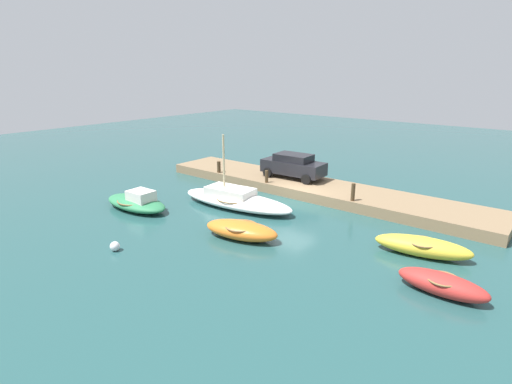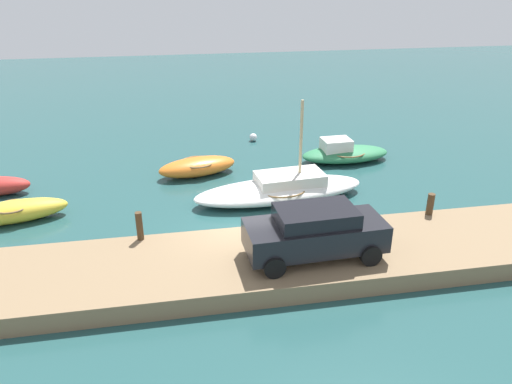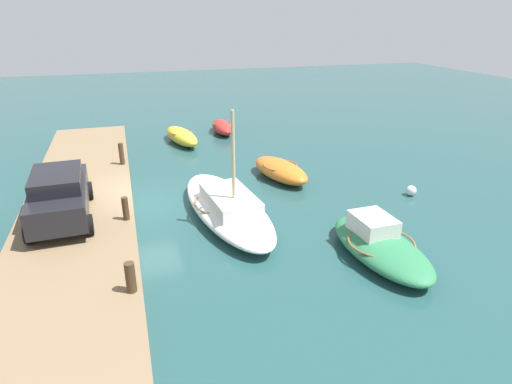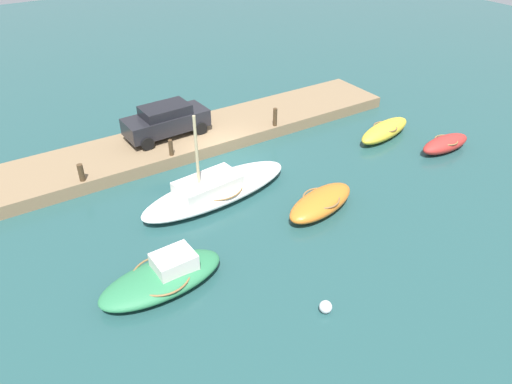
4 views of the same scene
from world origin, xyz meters
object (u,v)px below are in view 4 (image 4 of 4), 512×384
(sailboat_white, at_px, (215,189))
(motorboat_green, at_px, (163,277))
(mooring_post_mid_east, at_px, (81,173))
(dinghy_red, at_px, (445,144))
(rowboat_orange, at_px, (321,202))
(parked_car, at_px, (166,120))
(mooring_post_west, at_px, (275,117))
(rowboat_yellow, at_px, (385,130))
(marker_buoy, at_px, (326,307))
(mooring_post_mid_west, at_px, (171,148))

(sailboat_white, height_order, motorboat_green, sailboat_white)
(mooring_post_mid_east, bearing_deg, sailboat_white, 143.12)
(dinghy_red, distance_m, rowboat_orange, 8.59)
(motorboat_green, bearing_deg, parked_car, -116.95)
(mooring_post_west, xyz_separation_m, parked_car, (5.24, -1.99, 0.36))
(sailboat_white, bearing_deg, mooring_post_west, -153.31)
(rowboat_orange, xyz_separation_m, mooring_post_mid_east, (7.81, -6.67, 0.58))
(rowboat_yellow, relative_size, mooring_post_mid_east, 5.11)
(mooring_post_mid_east, xyz_separation_m, parked_car, (-4.87, -1.99, 0.45))
(dinghy_red, relative_size, rowboat_yellow, 0.75)
(motorboat_green, distance_m, mooring_post_mid_east, 7.28)
(marker_buoy, bearing_deg, parked_car, -91.86)
(dinghy_red, xyz_separation_m, rowboat_yellow, (1.50, -2.70, 0.02))
(sailboat_white, relative_size, rowboat_yellow, 1.81)
(motorboat_green, distance_m, parked_car, 10.22)
(dinghy_red, relative_size, mooring_post_mid_west, 3.87)
(sailboat_white, distance_m, mooring_post_mid_west, 3.54)
(rowboat_yellow, xyz_separation_m, rowboat_orange, (7.07, 3.38, 0.00))
(dinghy_red, distance_m, rowboat_yellow, 3.09)
(rowboat_yellow, distance_m, mooring_post_mid_west, 11.21)
(mooring_post_mid_east, bearing_deg, dinghy_red, 159.91)
(sailboat_white, height_order, rowboat_orange, sailboat_white)
(mooring_post_west, bearing_deg, sailboat_white, 32.38)
(motorboat_green, xyz_separation_m, rowboat_orange, (-7.22, -0.56, 0.00))
(rowboat_orange, distance_m, marker_buoy, 5.55)
(mooring_post_mid_east, bearing_deg, parked_car, -157.77)
(mooring_post_west, distance_m, mooring_post_mid_west, 5.93)
(motorboat_green, bearing_deg, rowboat_orange, -177.64)
(mooring_post_mid_east, bearing_deg, marker_buoy, 111.86)
(sailboat_white, bearing_deg, marker_buoy, 82.91)
(sailboat_white, distance_m, motorboat_green, 5.52)
(rowboat_yellow, bearing_deg, mooring_post_mid_east, -24.42)
(rowboat_orange, height_order, mooring_post_mid_west, mooring_post_mid_west)
(rowboat_yellow, distance_m, parked_car, 11.36)
(dinghy_red, xyz_separation_m, mooring_post_mid_west, (12.19, -5.99, 0.60))
(rowboat_yellow, relative_size, parked_car, 0.95)
(motorboat_green, height_order, mooring_post_mid_west, mooring_post_mid_west)
(marker_buoy, bearing_deg, mooring_post_mid_east, -68.14)
(rowboat_yellow, relative_size, mooring_post_mid_west, 5.13)
(sailboat_white, relative_size, marker_buoy, 17.33)
(mooring_post_west, bearing_deg, rowboat_orange, 71.02)
(mooring_post_mid_east, height_order, marker_buoy, mooring_post_mid_east)
(mooring_post_west, bearing_deg, dinghy_red, 136.31)
(motorboat_green, bearing_deg, mooring_post_mid_east, -87.38)
(sailboat_white, distance_m, rowboat_yellow, 10.25)
(dinghy_red, xyz_separation_m, marker_buoy, (11.93, 5.09, -0.19))
(sailboat_white, distance_m, mooring_post_west, 6.52)
(dinghy_red, relative_size, motorboat_green, 0.68)
(rowboat_yellow, distance_m, marker_buoy, 13.02)
(mooring_post_west, distance_m, mooring_post_mid_east, 10.11)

